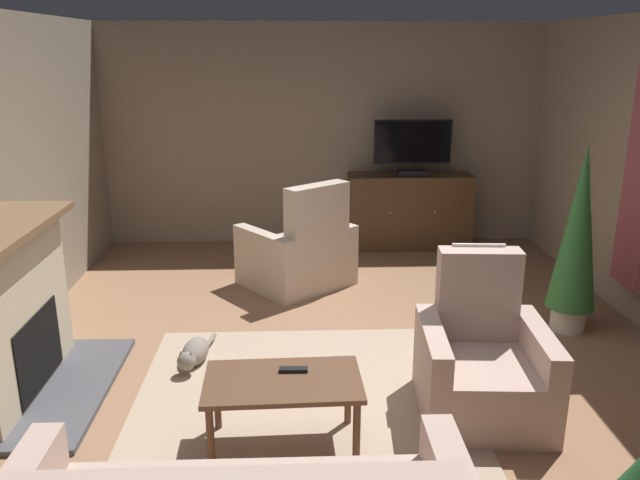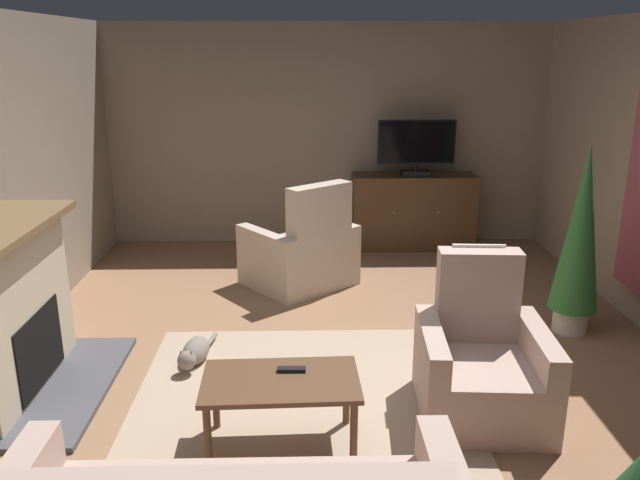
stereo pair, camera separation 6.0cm
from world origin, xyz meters
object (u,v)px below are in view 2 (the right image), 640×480
at_px(television, 416,146).
at_px(tv_cabinet, 413,213).
at_px(fireplace, 4,315).
at_px(coffee_table, 281,388).
at_px(tv_remote, 292,369).
at_px(cat, 195,352).
at_px(armchair_by_fireplace, 481,366).
at_px(armchair_near_window, 302,253).
at_px(potted_plant_tall_palm_by_window, 580,236).

bearing_deg(television, tv_cabinet, 90.00).
relative_size(fireplace, coffee_table, 1.60).
bearing_deg(tv_remote, coffee_table, -122.79).
height_order(fireplace, television, television).
bearing_deg(cat, coffee_table, -57.07).
bearing_deg(coffee_table, armchair_by_fireplace, 16.01).
xyz_separation_m(tv_cabinet, television, (0.00, -0.05, 0.80)).
distance_m(armchair_by_fireplace, armchair_near_window, 2.63).
distance_m(fireplace, potted_plant_tall_palm_by_window, 4.37).
bearing_deg(fireplace, armchair_by_fireplace, -5.99).
distance_m(tv_cabinet, armchair_near_window, 1.81).
height_order(tv_remote, armchair_by_fireplace, armchair_by_fireplace).
height_order(armchair_by_fireplace, cat, armchair_by_fireplace).
distance_m(television, cat, 3.72).
xyz_separation_m(television, tv_remote, (-1.37, -3.82, -0.76)).
bearing_deg(coffee_table, tv_remote, 56.11).
xyz_separation_m(television, coffee_table, (-1.43, -3.91, -0.82)).
xyz_separation_m(armchair_near_window, cat, (-0.81, -1.66, -0.24)).
distance_m(tv_cabinet, armchair_by_fireplace, 3.60).
distance_m(armchair_by_fireplace, potted_plant_tall_palm_by_window, 1.71).
bearing_deg(tv_remote, armchair_near_window, 89.86).
distance_m(fireplace, tv_remote, 2.05).
height_order(armchair_by_fireplace, armchair_near_window, armchair_near_window).
relative_size(coffee_table, potted_plant_tall_palm_by_window, 0.59).
bearing_deg(fireplace, tv_cabinet, 44.54).
distance_m(television, potted_plant_tall_palm_by_window, 2.55).
bearing_deg(coffee_table, fireplace, 159.61).
distance_m(fireplace, tv_cabinet, 4.66).
height_order(fireplace, potted_plant_tall_palm_by_window, potted_plant_tall_palm_by_window).
relative_size(fireplace, tv_remote, 8.79).
height_order(television, tv_remote, television).
bearing_deg(potted_plant_tall_palm_by_window, fireplace, -168.39).
relative_size(television, potted_plant_tall_palm_by_window, 0.56).
bearing_deg(coffee_table, tv_cabinet, 70.20).
bearing_deg(cat, potted_plant_tall_palm_by_window, 9.43).
bearing_deg(television, cat, -126.71).
bearing_deg(tv_remote, potted_plant_tall_palm_by_window, 33.76).
bearing_deg(fireplace, television, 44.07).
xyz_separation_m(fireplace, armchair_by_fireplace, (3.17, -0.33, -0.25)).
xyz_separation_m(television, potted_plant_tall_palm_by_window, (0.95, -2.33, -0.38)).
height_order(television, potted_plant_tall_palm_by_window, potted_plant_tall_palm_by_window).
distance_m(fireplace, coffee_table, 2.02).
relative_size(armchair_by_fireplace, armchair_near_window, 0.84).
xyz_separation_m(tv_remote, potted_plant_tall_palm_by_window, (2.32, 1.49, 0.37)).
bearing_deg(armchair_near_window, television, 42.24).
xyz_separation_m(television, cat, (-2.12, -2.84, -1.12)).
relative_size(tv_cabinet, television, 1.63).
bearing_deg(potted_plant_tall_palm_by_window, tv_cabinet, 111.82).
height_order(fireplace, armchair_by_fireplace, fireplace).
xyz_separation_m(fireplace, armchair_near_window, (2.01, 2.02, -0.24)).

